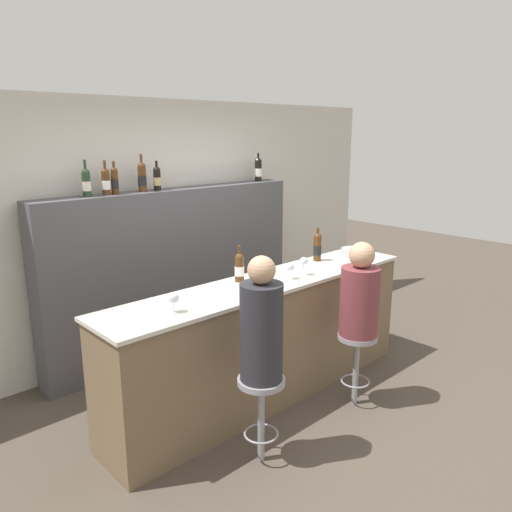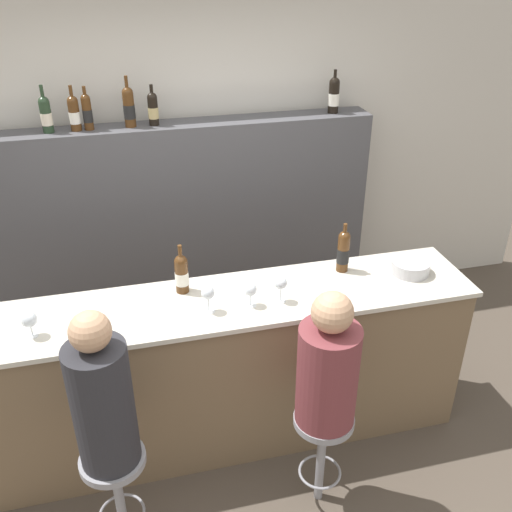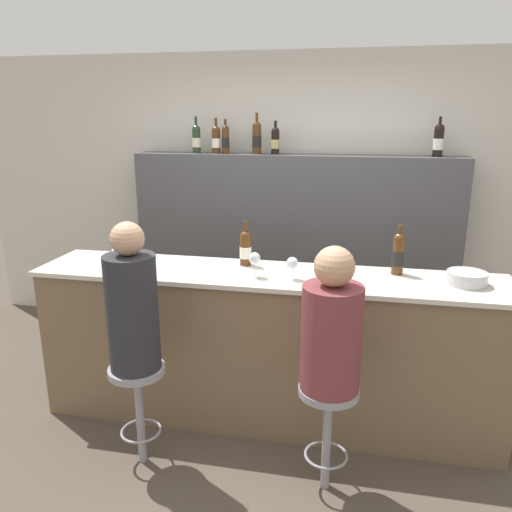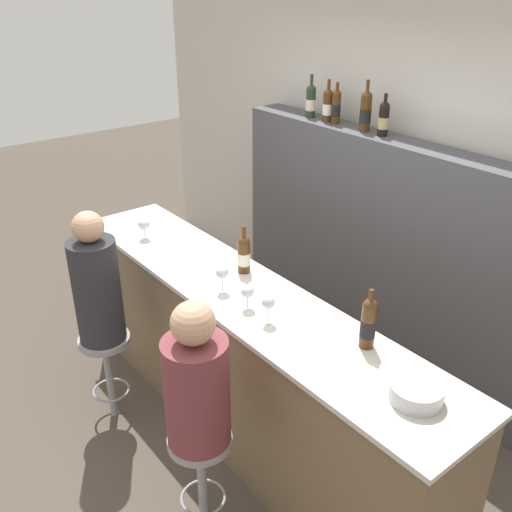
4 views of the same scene
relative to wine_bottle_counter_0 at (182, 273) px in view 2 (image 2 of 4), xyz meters
name	(u,v)px [view 2 (image 2 of 4)]	position (x,y,z in m)	size (l,w,h in m)	color
ground_plane	(231,466)	(0.18, -0.43, -1.18)	(16.00, 16.00, 0.00)	#4C4238
wall_back	(179,168)	(0.18, 1.42, 0.12)	(6.40, 0.05, 2.60)	beige
bar_counter	(220,372)	(0.18, -0.15, -0.65)	(3.08, 0.59, 1.06)	brown
back_bar_cabinet	(186,230)	(0.18, 1.20, -0.32)	(2.89, 0.28, 1.72)	#4C4C51
wine_bottle_counter_0	(182,273)	(0.00, 0.00, 0.00)	(0.08, 0.08, 0.31)	#4C2D14
wine_bottle_counter_1	(343,251)	(1.00, 0.00, 0.02)	(0.08, 0.08, 0.32)	#4C2D14
wine_bottle_backbar_0	(46,114)	(-0.72, 1.20, 0.66)	(0.08, 0.08, 0.32)	#233823
wine_bottle_backbar_1	(74,113)	(-0.54, 1.20, 0.66)	(0.08, 0.08, 0.31)	#4C2D14
wine_bottle_backbar_2	(87,111)	(-0.45, 1.20, 0.66)	(0.07, 0.07, 0.30)	#4C2D14
wine_bottle_backbar_3	(129,107)	(-0.17, 1.20, 0.68)	(0.08, 0.08, 0.35)	#4C2D14
wine_bottle_backbar_4	(153,109)	(0.00, 1.20, 0.65)	(0.07, 0.07, 0.29)	black
wine_bottle_backbar_5	(334,95)	(1.35, 1.20, 0.67)	(0.08, 0.08, 0.32)	black
wine_glass_0	(29,320)	(-0.82, -0.24, -0.02)	(0.08, 0.08, 0.15)	silver
wine_glass_1	(208,294)	(0.11, -0.24, -0.01)	(0.08, 0.08, 0.16)	silver
wine_glass_2	(250,290)	(0.35, -0.24, -0.02)	(0.07, 0.07, 0.14)	silver
wine_glass_3	(281,284)	(0.53, -0.24, -0.01)	(0.07, 0.07, 0.16)	silver
metal_bowl	(410,267)	(1.40, -0.13, -0.08)	(0.24, 0.24, 0.08)	#B7B7BC
bar_stool_left	(116,477)	(-0.48, -0.77, -0.69)	(0.33, 0.33, 0.64)	gray
guest_seated_left	(102,399)	(-0.48, -0.77, -0.16)	(0.29, 0.29, 0.86)	#28282D
bar_stool_right	(323,437)	(0.63, -0.77, -0.69)	(0.33, 0.33, 0.64)	gray
guest_seated_right	(328,368)	(0.63, -0.77, -0.21)	(0.32, 0.32, 0.79)	brown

